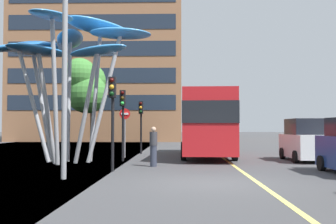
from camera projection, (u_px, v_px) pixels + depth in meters
name	position (u px, v px, depth m)	size (l,w,h in m)	color
ground	(189.00, 184.00, 12.33)	(120.00, 240.00, 0.10)	#424244
red_bus	(208.00, 121.00, 23.31)	(3.18, 10.43, 3.82)	red
leaf_sculpture	(65.00, 47.00, 19.87)	(9.00, 7.35, 7.39)	#9EA0A5
traffic_light_kerb_near	(112.00, 103.00, 15.49)	(0.28, 0.42, 3.65)	black
traffic_light_kerb_far	(123.00, 110.00, 20.13)	(0.28, 0.42, 3.56)	black
traffic_light_island_mid	(141.00, 116.00, 25.52)	(0.28, 0.42, 3.34)	black
car_parked_far	(306.00, 141.00, 20.24)	(1.93, 3.98, 2.13)	silver
street_lamp	(74.00, 20.00, 13.40)	(1.54, 0.44, 8.43)	gray
tree_pavement_near	(85.00, 88.00, 37.24)	(4.11, 5.11, 7.99)	brown
pedestrian	(153.00, 146.00, 17.40)	(0.34, 0.34, 1.73)	#2D3342
no_entry_sign	(125.00, 125.00, 22.40)	(0.60, 0.12, 2.75)	gray
backdrop_building	(103.00, 46.00, 53.04)	(20.51, 14.45, 24.71)	#8E6042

